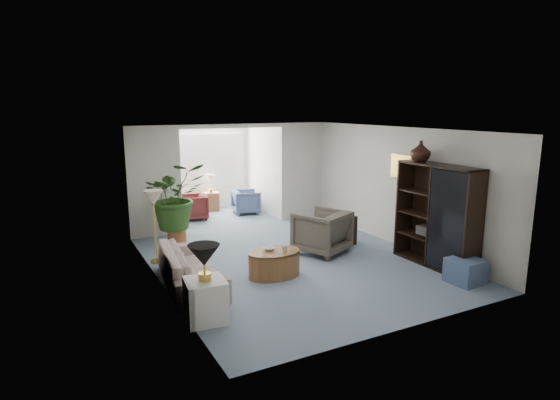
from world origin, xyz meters
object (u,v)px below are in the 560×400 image
framed_picture (402,166)px  coffee_bowl (269,249)px  wingback_chair (322,232)px  sunroom_chair_maroon (193,207)px  coffee_cup (285,249)px  entertainment_cabinet (437,216)px  end_table (206,300)px  coffee_table (274,264)px  sunroom_chair_blue (246,202)px  table_lamp (204,255)px  cabinet_urn (421,151)px  plant_pot (177,236)px  floor_lamp (153,198)px  sunroom_table (211,202)px  ottoman (465,271)px  sofa (191,267)px  side_table_dark (342,230)px

framed_picture → coffee_bowl: framed_picture is taller
wingback_chair → sunroom_chair_maroon: size_ratio=1.32×
coffee_bowl → coffee_cup: size_ratio=2.07×
coffee_bowl → coffee_cup: coffee_cup is taller
entertainment_cabinet → end_table: bearing=-177.3°
coffee_table → sunroom_chair_blue: 4.86m
coffee_table → coffee_bowl: (-0.05, 0.10, 0.25)m
table_lamp → cabinet_urn: 4.70m
coffee_table → plant_pot: 2.91m
coffee_table → sunroom_chair_blue: (1.47, 4.63, 0.10)m
sunroom_chair_blue → sunroom_chair_maroon: bearing=100.0°
floor_lamp → coffee_table: floor_lamp is taller
end_table → sunroom_chair_maroon: 5.93m
framed_picture → sunroom_table: bearing=115.6°
ottoman → sunroom_chair_maroon: sunroom_chair_maroon is taller
sofa → coffee_cup: size_ratio=20.95×
floor_lamp → entertainment_cabinet: bearing=-29.2°
ottoman → sunroom_chair_blue: bearing=100.9°
plant_pot → sunroom_chair_blue: sunroom_chair_blue is taller
coffee_bowl → side_table_dark: 2.38m
sunroom_table → entertainment_cabinet: bearing=-70.8°
floor_lamp → end_table: bearing=-89.0°
sofa → end_table: (-0.20, -1.35, -0.01)m
coffee_table → cabinet_urn: bearing=-7.4°
framed_picture → cabinet_urn: cabinet_urn is taller
sofa → floor_lamp: 1.71m
wingback_chair → plant_pot: size_ratio=2.38×
framed_picture → sunroom_chair_maroon: bearing=126.5°
coffee_table → plant_pot: coffee_table is taller
floor_lamp → side_table_dark: size_ratio=0.58×
ottoman → plant_pot: bearing=129.3°
end_table → cabinet_urn: size_ratio=1.52×
coffee_bowl → sunroom_chair_maroon: sunroom_chair_maroon is taller
framed_picture → table_lamp: bearing=-163.0°
framed_picture → ottoman: bearing=-101.3°
sunroom_table → table_lamp: bearing=-109.8°
sunroom_chair_blue → table_lamp: bearing=161.7°
sofa → coffee_bowl: (1.36, -0.16, 0.17)m
wingback_chair → ottoman: size_ratio=1.84×
sofa → entertainment_cabinet: 4.50m
wingback_chair → end_table: bearing=6.5°
framed_picture → wingback_chair: bearing=167.8°
coffee_cup → side_table_dark: side_table_dark is taller
coffee_cup → sunroom_table: 5.51m
coffee_bowl → entertainment_cabinet: entertainment_cabinet is taller
cabinet_urn → coffee_cup: bearing=174.3°
floor_lamp → coffee_cup: floor_lamp is taller
end_table → coffee_cup: end_table is taller
sofa → sunroom_chair_maroon: 4.58m
framed_picture → end_table: (-4.74, -1.45, -1.40)m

